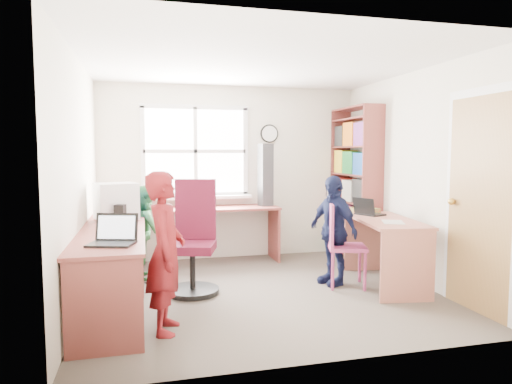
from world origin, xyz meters
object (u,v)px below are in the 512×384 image
wooden_chair (341,242)px  cd_tower (266,175)px  laptop_right (368,211)px  person_navy (333,230)px  person_green (146,232)px  right_desk (385,237)px  laptop_left (114,237)px  bookshelf (355,187)px  crt_monitor (116,201)px  swivel_chair (194,244)px  potted_plant (187,197)px  person_red (166,252)px  l_desk (134,263)px

wooden_chair → cd_tower: size_ratio=1.08×
wooden_chair → laptop_right: bearing=47.7°
person_navy → person_green: bearing=-128.7°
person_navy → right_desk: bearing=54.6°
laptop_left → laptop_right: 3.01m
wooden_chair → cd_tower: cd_tower is taller
bookshelf → crt_monitor: (-3.14, -0.66, -0.05)m
laptop_right → cd_tower: size_ratio=0.45×
swivel_chair → laptop_right: (2.06, 0.06, 0.28)m
right_desk → potted_plant: bearing=151.5°
laptop_right → person_green: person_green is taller
bookshelf → crt_monitor: bookshelf is taller
person_navy → laptop_left: bearing=-86.7°
person_green → person_red: bearing=177.1°
wooden_chair → potted_plant: size_ratio=3.39×
crt_monitor → person_navy: person_navy is taller
wooden_chair → person_navy: person_navy is taller
l_desk → person_navy: bearing=10.3°
crt_monitor → bookshelf: bearing=-6.0°
l_desk → person_red: 0.65m
potted_plant → person_navy: person_navy is taller
swivel_chair → crt_monitor: (-0.80, 0.32, 0.44)m
person_green → person_navy: person_navy is taller
bookshelf → laptop_right: size_ratio=5.48×
person_red → person_green: (-0.15, 1.71, -0.12)m
right_desk → swivel_chair: 2.12m
laptop_left → right_desk: bearing=31.3°
right_desk → cd_tower: cd_tower is taller
swivel_chair → laptop_left: 1.29m
bookshelf → cd_tower: bearing=168.6°
wooden_chair → crt_monitor: size_ratio=1.84×
bookshelf → person_red: bookshelf is taller
laptop_left → laptop_right: (2.81, 1.07, -0.01)m
cd_tower → person_navy: (0.43, -1.32, -0.56)m
crt_monitor → person_red: 1.47m
l_desk → bookshelf: size_ratio=1.40×
crt_monitor → person_navy: 2.41m
cd_tower → laptop_right: bearing=-65.2°
potted_plant → person_green: size_ratio=0.25×
right_desk → person_green: size_ratio=1.24×
l_desk → potted_plant: (0.67, 1.78, 0.43)m
crt_monitor → laptop_right: (2.86, -0.25, -0.16)m
person_red → bookshelf: bearing=-44.0°
right_desk → person_navy: 0.58m
crt_monitor → laptop_left: (0.05, -1.32, -0.15)m
wooden_chair → person_red: size_ratio=0.69×
swivel_chair → person_navy: bearing=13.1°
swivel_chair → cd_tower: 1.79m
right_desk → wooden_chair: wooden_chair is taller
wooden_chair → person_red: (-1.94, -0.84, 0.17)m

